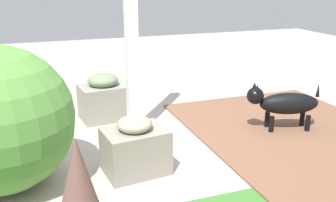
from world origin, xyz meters
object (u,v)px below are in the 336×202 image
object	(u,v)px
porch_pillar	(131,13)
terracotta_pot_spiky	(80,196)
dog	(284,103)
stone_planter_nearest	(104,98)
stone_planter_mid	(135,148)
terracotta_pot_tall	(23,97)

from	to	relation	value
porch_pillar	terracotta_pot_spiky	distance (m)	1.77
dog	stone_planter_nearest	bearing A→B (deg)	-30.72
stone_planter_mid	dog	distance (m)	1.56
porch_pillar	stone_planter_nearest	world-z (taller)	porch_pillar
stone_planter_nearest	terracotta_pot_tall	bearing A→B (deg)	-17.55
porch_pillar	dog	bearing A→B (deg)	163.30
terracotta_pot_spiky	dog	xyz separation A→B (m)	(-2.02, -1.02, -0.03)
stone_planter_mid	terracotta_pot_tall	xyz separation A→B (m)	(0.78, -1.46, 0.05)
stone_planter_nearest	terracotta_pot_spiky	bearing A→B (deg)	75.56
stone_planter_nearest	porch_pillar	bearing A→B (deg)	109.61
stone_planter_mid	terracotta_pot_tall	size ratio (longest dim) A/B	0.73
porch_pillar	stone_planter_nearest	xyz separation A→B (m)	(0.18, -0.50, -0.89)
dog	terracotta_pot_tall	bearing A→B (deg)	-26.58
terracotta_pot_spiky	dog	world-z (taller)	terracotta_pot_spiky
stone_planter_mid	dog	size ratio (longest dim) A/B	0.71
stone_planter_mid	terracotta_pot_tall	world-z (taller)	terracotta_pot_tall
porch_pillar	terracotta_pot_spiky	size ratio (longest dim) A/B	3.46
stone_planter_mid	dog	world-z (taller)	dog
terracotta_pot_spiky	dog	size ratio (longest dim) A/B	0.93
stone_planter_mid	terracotta_pot_spiky	world-z (taller)	terracotta_pot_spiky
porch_pillar	terracotta_pot_spiky	world-z (taller)	porch_pillar
stone_planter_mid	terracotta_pot_spiky	bearing A→B (deg)	54.91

